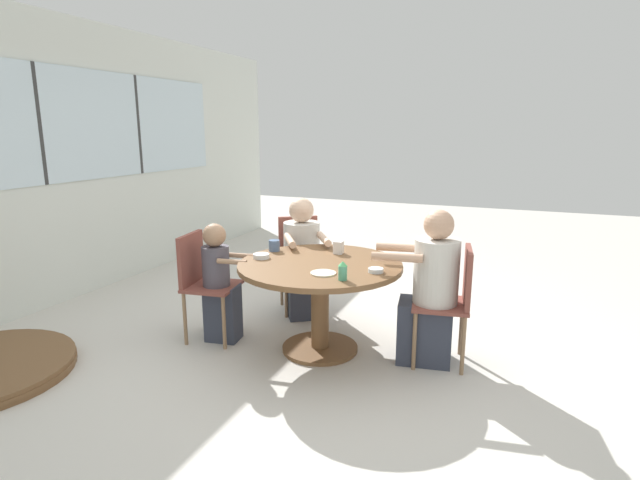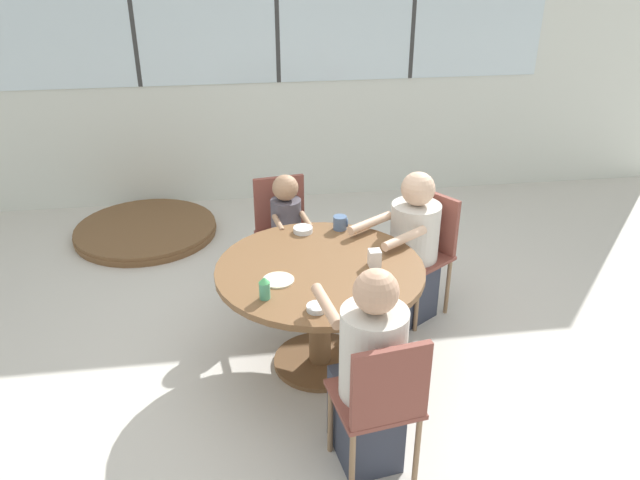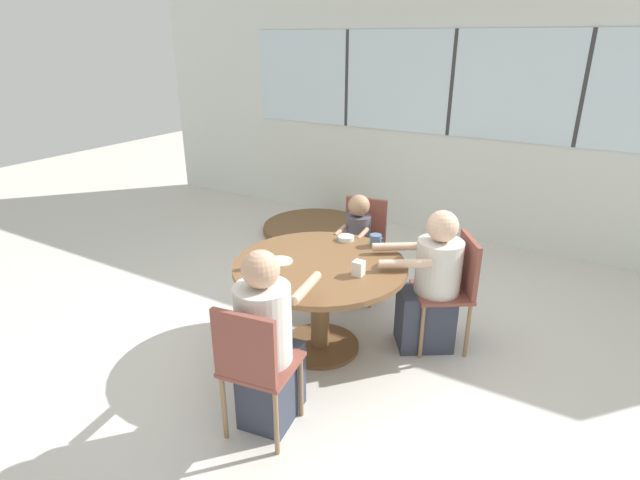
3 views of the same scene
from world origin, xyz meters
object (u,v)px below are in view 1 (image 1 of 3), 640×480
object	(u,v)px
coffee_mug	(274,245)
chair_for_toddler	(202,276)
milk_carton_small	(339,247)
chair_for_man_blue_shirt	(300,254)
sippy_cup	(343,270)
person_man_blue_shirt	(302,263)
person_woman_green_shirt	(430,295)
person_toddler	(220,286)
bowl_white_shallow	(376,270)
bowl_cereal	(261,256)
chair_for_woman_green_shirt	(454,295)

from	to	relation	value
coffee_mug	chair_for_toddler	bearing A→B (deg)	125.62
milk_carton_small	chair_for_man_blue_shirt	bearing A→B (deg)	48.92
chair_for_toddler	sippy_cup	xyz separation A→B (m)	(-0.21, -1.30, 0.25)
chair_for_toddler	person_man_blue_shirt	distance (m)	0.99
person_man_blue_shirt	milk_carton_small	xyz separation A→B (m)	(-0.37, -0.49, 0.28)
milk_carton_small	person_woman_green_shirt	bearing A→B (deg)	-103.86
chair_for_toddler	sippy_cup	bearing A→B (deg)	72.76
sippy_cup	milk_carton_small	bearing A→B (deg)	22.28
person_toddler	milk_carton_small	xyz separation A→B (m)	(0.45, -0.87, 0.30)
sippy_cup	milk_carton_small	distance (m)	0.73
person_woman_green_shirt	milk_carton_small	world-z (taller)	person_woman_green_shirt
bowl_white_shallow	sippy_cup	bearing A→B (deg)	149.22
chair_for_toddler	bowl_white_shallow	size ratio (longest dim) A/B	8.05
bowl_white_shallow	bowl_cereal	distance (m)	0.95
chair_for_man_blue_shirt	person_toddler	distance (m)	1.00
person_man_blue_shirt	bowl_cereal	xyz separation A→B (m)	(-0.74, 0.03, 0.24)
chair_for_man_blue_shirt	chair_for_woman_green_shirt	bearing A→B (deg)	122.72
chair_for_woman_green_shirt	chair_for_man_blue_shirt	world-z (taller)	same
person_woman_green_shirt	milk_carton_small	size ratio (longest dim) A/B	11.23
person_man_blue_shirt	bowl_cereal	world-z (taller)	person_man_blue_shirt
sippy_cup	bowl_cereal	bearing A→B (deg)	69.06
chair_for_toddler	bowl_white_shallow	bearing A→B (deg)	84.09
chair_for_woman_green_shirt	person_woman_green_shirt	bearing A→B (deg)	90.00
chair_for_woman_green_shirt	sippy_cup	size ratio (longest dim) A/B	6.66
coffee_mug	sippy_cup	size ratio (longest dim) A/B	0.73
chair_for_man_blue_shirt	coffee_mug	distance (m)	0.67
chair_for_toddler	bowl_cereal	world-z (taller)	chair_for_toddler
chair_for_toddler	person_man_blue_shirt	xyz separation A→B (m)	(0.84, -0.53, -0.04)
chair_for_toddler	bowl_white_shallow	world-z (taller)	chair_for_toddler
sippy_cup	person_toddler	bearing A→B (deg)	78.74
milk_carton_small	person_toddler	bearing A→B (deg)	117.24
chair_for_man_blue_shirt	coffee_mug	size ratio (longest dim) A/B	9.10
person_woman_green_shirt	bowl_cereal	bearing A→B (deg)	88.70
person_man_blue_shirt	chair_for_woman_green_shirt	bearing A→B (deg)	126.14
chair_for_woman_green_shirt	milk_carton_small	distance (m)	1.00
sippy_cup	bowl_cereal	size ratio (longest dim) A/B	1.04
chair_for_man_blue_shirt	person_woman_green_shirt	size ratio (longest dim) A/B	0.77
person_woman_green_shirt	bowl_white_shallow	size ratio (longest dim) A/B	10.52
person_man_blue_shirt	milk_carton_small	world-z (taller)	person_man_blue_shirt
bowl_white_shallow	chair_for_man_blue_shirt	bearing A→B (deg)	47.94
sippy_cup	person_man_blue_shirt	bearing A→B (deg)	36.35
chair_for_man_blue_shirt	coffee_mug	xyz separation A→B (m)	(-0.63, -0.05, 0.23)
milk_carton_small	bowl_white_shallow	xyz separation A→B (m)	(-0.41, -0.43, -0.04)
chair_for_woman_green_shirt	milk_carton_small	world-z (taller)	chair_for_woman_green_shirt
milk_carton_small	bowl_white_shallow	world-z (taller)	milk_carton_small
bowl_cereal	person_woman_green_shirt	bearing A→B (deg)	-82.35
person_man_blue_shirt	sippy_cup	size ratio (longest dim) A/B	8.24
chair_for_woman_green_shirt	chair_for_man_blue_shirt	xyz separation A→B (m)	(0.68, 1.54, 0.00)
person_man_blue_shirt	bowl_white_shallow	world-z (taller)	person_man_blue_shirt
bowl_white_shallow	milk_carton_small	bearing A→B (deg)	46.68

